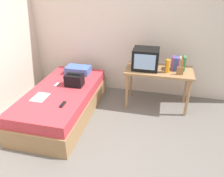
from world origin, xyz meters
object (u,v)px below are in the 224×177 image
object	(u,v)px
magazine	(40,97)
remote_silver	(57,85)
picture_frame	(180,71)
remote_dark	(63,104)
book_row	(178,63)
pillow	(78,70)
bed	(63,102)
tv	(146,59)
water_bottle	(168,66)
handbag	(74,80)
desk	(159,74)

from	to	relation	value
magazine	remote_silver	world-z (taller)	remote_silver
picture_frame	remote_dark	world-z (taller)	picture_frame
book_row	magazine	bearing A→B (deg)	-152.17
picture_frame	pillow	size ratio (longest dim) A/B	0.29
bed	tv	distance (m)	1.62
water_bottle	bed	bearing A→B (deg)	-160.72
picture_frame	magazine	world-z (taller)	picture_frame
remote_dark	handbag	bearing A→B (deg)	96.40
remote_dark	remote_silver	bearing A→B (deg)	123.26
handbag	remote_dark	world-z (taller)	handbag
water_bottle	handbag	xyz separation A→B (m)	(-1.52, -0.41, -0.24)
handbag	remote_silver	distance (m)	0.32
picture_frame	pillow	distance (m)	1.88
pillow	handbag	distance (m)	0.54
magazine	remote_dark	xyz separation A→B (m)	(0.44, -0.13, 0.01)
water_bottle	remote_silver	distance (m)	1.91
tv	remote_silver	size ratio (longest dim) A/B	3.06
tv	magazine	xyz separation A→B (m)	(-1.51, -1.01, -0.40)
book_row	pillow	size ratio (longest dim) A/B	0.54
handbag	remote_silver	size ratio (longest dim) A/B	2.08
remote_silver	handbag	bearing A→B (deg)	12.76
desk	pillow	bearing A→B (deg)	179.71
remote_silver	remote_dark	bearing A→B (deg)	-56.74
picture_frame	pillow	xyz separation A→B (m)	(-1.86, 0.16, -0.23)
handbag	book_row	bearing A→B (deg)	18.71
handbag	remote_silver	world-z (taller)	handbag
tv	book_row	bearing A→B (deg)	8.69
water_bottle	book_row	xyz separation A→B (m)	(0.18, 0.17, 0.00)
tv	magazine	distance (m)	1.86
water_bottle	remote_silver	world-z (taller)	water_bottle
tv	water_bottle	xyz separation A→B (m)	(0.38, -0.09, -0.07)
book_row	picture_frame	bearing A→B (deg)	-83.82
bed	book_row	xyz separation A→B (m)	(1.87, 0.76, 0.59)
water_bottle	book_row	world-z (taller)	book_row
pillow	remote_silver	size ratio (longest dim) A/B	3.19
tv	magazine	world-z (taller)	tv
remote_dark	remote_silver	distance (m)	0.69
remote_silver	tv	bearing A→B (deg)	21.13
handbag	bed	bearing A→B (deg)	-132.07
magazine	bed	bearing A→B (deg)	58.90
remote_silver	picture_frame	bearing A→B (deg)	11.84
book_row	water_bottle	bearing A→B (deg)	-136.50
water_bottle	picture_frame	world-z (taller)	water_bottle
book_row	pillow	distance (m)	1.86
pillow	remote_silver	xyz separation A→B (m)	(-0.17, -0.59, -0.06)
bed	remote_silver	size ratio (longest dim) A/B	13.89
pillow	remote_dark	size ratio (longest dim) A/B	2.95
desk	tv	xyz separation A→B (m)	(-0.25, -0.02, 0.27)
magazine	pillow	bearing A→B (deg)	77.29
handbag	remote_silver	xyz separation A→B (m)	(-0.30, -0.07, -0.09)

